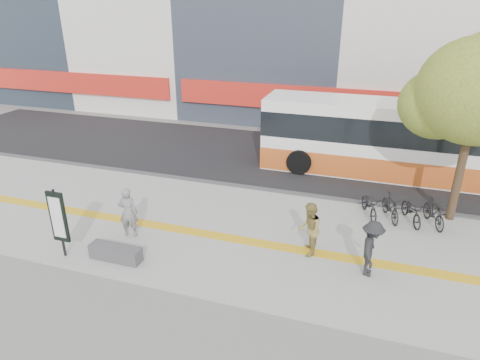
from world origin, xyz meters
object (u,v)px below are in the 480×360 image
(bus, at_px, (402,142))
(pedestrian_dark, at_px, (371,249))
(bench, at_px, (116,253))
(signboard, at_px, (58,218))
(seated_woman, at_px, (128,212))
(street_tree, at_px, (476,93))
(pedestrian_tan, at_px, (309,229))

(bus, relative_size, pedestrian_dark, 7.23)
(bench, height_order, signboard, signboard)
(signboard, relative_size, seated_woman, 1.29)
(signboard, bearing_deg, street_tree, 29.07)
(bench, height_order, pedestrian_dark, pedestrian_dark)
(pedestrian_tan, bearing_deg, bench, -77.86)
(bench, distance_m, pedestrian_dark, 7.39)
(signboard, xyz_separation_m, seated_woman, (1.26, 1.66, -0.43))
(signboard, relative_size, pedestrian_dark, 1.33)
(street_tree, distance_m, pedestrian_tan, 6.90)
(street_tree, bearing_deg, pedestrian_dark, -120.42)
(bench, height_order, seated_woman, seated_woman)
(bus, height_order, seated_woman, bus)
(bench, bearing_deg, seated_woman, 104.27)
(bench, bearing_deg, bus, 50.20)
(bench, xyz_separation_m, pedestrian_dark, (7.18, 1.60, 0.60))
(bench, distance_m, pedestrian_tan, 5.81)
(bus, bearing_deg, bench, -129.80)
(street_tree, height_order, pedestrian_dark, street_tree)
(signboard, xyz_separation_m, street_tree, (11.38, 6.33, 3.15))
(bus, relative_size, seated_woman, 7.03)
(bus, xyz_separation_m, pedestrian_tan, (-2.70, -7.60, -0.64))
(signboard, distance_m, street_tree, 13.40)
(street_tree, bearing_deg, bus, 114.77)
(street_tree, xyz_separation_m, pedestrian_tan, (-4.40, -3.93, -3.59))
(pedestrian_tan, relative_size, pedestrian_dark, 1.01)
(street_tree, bearing_deg, bench, -148.38)
(street_tree, height_order, seated_woman, street_tree)
(bench, relative_size, pedestrian_tan, 0.95)
(bus, xyz_separation_m, seated_woman, (-8.43, -8.35, -0.63))
(pedestrian_dark, bearing_deg, street_tree, -29.07)
(signboard, relative_size, pedestrian_tan, 1.31)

